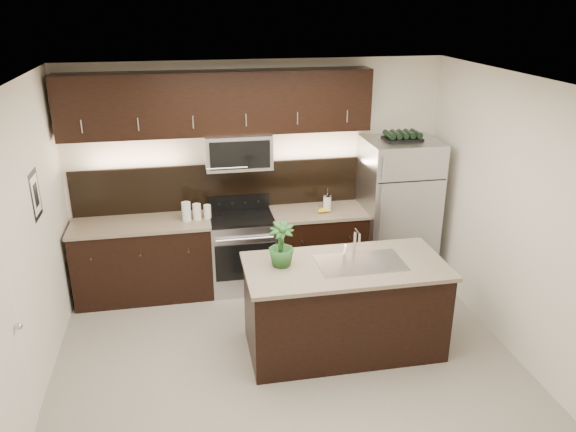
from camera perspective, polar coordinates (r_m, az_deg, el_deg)
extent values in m
plane|color=gray|center=(5.67, 0.06, -14.88)|extent=(4.50, 4.50, 0.00)
cube|color=silver|center=(6.85, -3.08, 4.33)|extent=(4.50, 0.02, 2.70)
cube|color=silver|center=(3.31, 6.83, -16.07)|extent=(4.50, 0.02, 2.70)
cube|color=silver|center=(5.11, -25.61, -3.96)|extent=(0.02, 4.00, 2.70)
cube|color=silver|center=(5.82, 22.39, -0.46)|extent=(0.02, 4.00, 2.70)
cube|color=white|center=(4.62, 0.08, 13.23)|extent=(4.50, 4.00, 0.02)
cube|color=silver|center=(4.58, -27.00, -12.02)|extent=(0.04, 0.80, 2.02)
sphere|color=silver|center=(4.84, -25.68, -10.08)|extent=(0.06, 0.06, 0.06)
cube|color=black|center=(5.68, -24.24, 1.98)|extent=(0.01, 0.32, 0.46)
cube|color=white|center=(5.68, -24.21, 1.98)|extent=(0.00, 0.24, 0.36)
cube|color=black|center=(6.85, -14.40, -4.42)|extent=(1.57, 0.62, 0.90)
cube|color=black|center=(7.01, 3.18, -3.14)|extent=(1.16, 0.62, 0.90)
cube|color=#B2B2B7|center=(6.86, -4.65, -3.76)|extent=(0.76, 0.62, 0.90)
cube|color=black|center=(6.67, -4.77, -0.14)|extent=(0.76, 0.60, 0.03)
cube|color=tan|center=(6.67, -14.77, -0.78)|extent=(1.59, 0.65, 0.04)
cube|color=tan|center=(6.83, 3.26, 0.45)|extent=(1.18, 0.65, 0.04)
cube|color=black|center=(6.83, -6.83, 3.02)|extent=(3.49, 0.02, 0.56)
cube|color=#B2B2B7|center=(6.53, -5.08, 6.63)|extent=(0.76, 0.40, 0.40)
cube|color=black|center=(6.44, -7.13, 11.34)|extent=(3.49, 0.33, 0.70)
cube|color=black|center=(5.71, 5.69, -9.33)|extent=(1.90, 0.90, 0.90)
cube|color=tan|center=(5.48, 5.87, -5.10)|extent=(1.96, 0.96, 0.04)
cube|color=silver|center=(5.51, 7.38, -4.72)|extent=(0.84, 0.50, 0.01)
cylinder|color=silver|center=(5.65, 6.79, -2.76)|extent=(0.03, 0.03, 0.24)
cylinder|color=silver|center=(5.53, 7.07, -1.63)|extent=(0.02, 0.14, 0.02)
cylinder|color=silver|center=(5.48, 7.26, -2.39)|extent=(0.02, 0.02, 0.10)
cube|color=#B2B2B7|center=(7.07, 11.00, 0.57)|extent=(0.86, 0.77, 1.78)
cube|color=black|center=(6.81, 11.53, 7.70)|extent=(0.44, 0.27, 0.03)
cylinder|color=black|center=(6.73, 10.23, 8.10)|extent=(0.07, 0.25, 0.07)
cylinder|color=black|center=(6.76, 10.90, 8.12)|extent=(0.07, 0.25, 0.07)
cylinder|color=black|center=(6.80, 11.56, 8.13)|extent=(0.07, 0.25, 0.07)
cylinder|color=black|center=(6.83, 12.22, 8.14)|extent=(0.07, 0.25, 0.07)
cylinder|color=black|center=(6.86, 12.88, 8.15)|extent=(0.07, 0.25, 0.07)
imported|color=#214F1F|center=(5.34, -0.70, -2.91)|extent=(0.30, 0.30, 0.44)
cylinder|color=silver|center=(6.55, -10.29, 0.45)|extent=(0.10, 0.10, 0.23)
cylinder|color=silver|center=(6.58, -9.24, 0.43)|extent=(0.09, 0.09, 0.19)
cylinder|color=silver|center=(6.60, -8.19, 0.45)|extent=(0.08, 0.08, 0.16)
cylinder|color=silver|center=(6.76, 4.00, 1.25)|extent=(0.09, 0.09, 0.19)
cylinder|color=silver|center=(6.72, 4.02, 2.09)|extent=(0.10, 0.10, 0.02)
cylinder|color=silver|center=(6.71, 4.03, 2.47)|extent=(0.01, 0.01, 0.08)
ellipsoid|color=gold|center=(6.73, 3.27, 0.57)|extent=(0.18, 0.15, 0.05)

